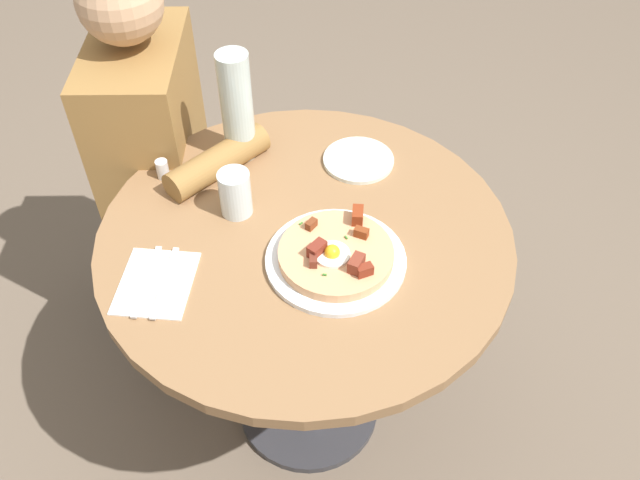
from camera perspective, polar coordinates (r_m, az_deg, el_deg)
ground_plane at (r=1.98m, az=-0.94°, el=-14.15°), size 6.00×6.00×0.00m
dining_table at (r=1.52m, az=-1.19°, el=-3.84°), size 0.87×0.87×0.73m
person_seated at (r=1.87m, az=-13.28°, el=4.42°), size 0.50×0.46×1.14m
pizza_plate at (r=1.33m, az=1.36°, el=-1.72°), size 0.28×0.28×0.01m
breakfast_pizza at (r=1.32m, az=1.41°, el=-1.15°), size 0.23×0.23×0.05m
bread_plate at (r=1.56m, az=3.31°, el=6.84°), size 0.16×0.16×0.01m
napkin at (r=1.34m, az=-13.82°, el=-3.58°), size 0.18×0.16×0.00m
fork at (r=1.33m, az=-13.11°, el=-3.52°), size 0.18×0.03×0.00m
knife at (r=1.34m, az=-14.58°, el=-3.39°), size 0.18×0.03×0.00m
water_glass at (r=1.41m, az=-7.26°, el=3.99°), size 0.07×0.07×0.10m
water_bottle at (r=1.52m, az=-7.12°, el=11.22°), size 0.07×0.07×0.26m
salt_shaker at (r=1.55m, az=-13.31°, el=5.90°), size 0.03×0.03×0.05m
pepper_shaker at (r=1.50m, az=-11.93°, el=4.93°), size 0.03×0.03×0.05m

